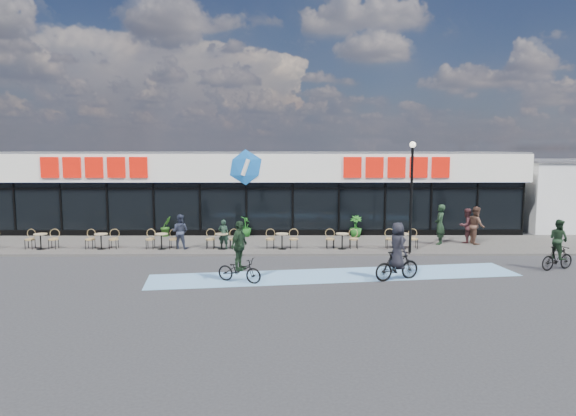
{
  "coord_description": "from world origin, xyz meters",
  "views": [
    {
      "loc": [
        2.08,
        -20.52,
        4.79
      ],
      "look_at": [
        2.23,
        3.5,
        2.0
      ],
      "focal_mm": 32.0,
      "sensor_mm": 36.0,
      "label": 1
    }
  ],
  "objects": [
    {
      "name": "patron_left",
      "position": [
        -0.8,
        3.22,
        0.79
      ],
      "size": [
        0.54,
        0.39,
        1.39
      ],
      "primitive_type": "imported",
      "rotation": [
        0.0,
        0.0,
        3.02
      ],
      "color": "#1A2E22",
      "rests_on": "sidewalk"
    },
    {
      "name": "building",
      "position": [
        -0.0,
        9.93,
        2.34
      ],
      "size": [
        30.6,
        6.57,
        4.75
      ],
      "color": "black",
      "rests_on": "ground"
    },
    {
      "name": "bistro_set_6",
      "position": [
        4.77,
        3.25,
        0.56
      ],
      "size": [
        1.54,
        0.62,
        0.9
      ],
      "color": "tan",
      "rests_on": "sidewalk"
    },
    {
      "name": "bike_lane",
      "position": [
        4.0,
        -1.5,
        0.01
      ],
      "size": [
        14.17,
        4.13,
        0.01
      ],
      "primitive_type": "cube",
      "rotation": [
        0.0,
        0.0,
        0.14
      ],
      "color": "#699BC6",
      "rests_on": "ground"
    },
    {
      "name": "bistro_set_1",
      "position": [
        -9.34,
        3.25,
        0.56
      ],
      "size": [
        1.54,
        0.62,
        0.9
      ],
      "color": "tan",
      "rests_on": "sidewalk"
    },
    {
      "name": "cyclist_c",
      "position": [
        0.44,
        -2.47,
        0.87
      ],
      "size": [
        1.81,
        1.21,
        2.23
      ],
      "color": "black",
      "rests_on": "ground"
    },
    {
      "name": "lamp_post",
      "position": [
        7.75,
        2.3,
        3.08
      ],
      "size": [
        0.28,
        0.28,
        5.0
      ],
      "color": "black",
      "rests_on": "sidewalk"
    },
    {
      "name": "patron_right",
      "position": [
        -2.84,
        3.26,
        0.92
      ],
      "size": [
        0.9,
        0.76,
        1.63
      ],
      "primitive_type": "imported",
      "rotation": [
        0.0,
        0.0,
        2.95
      ],
      "color": "#2A3042",
      "rests_on": "sidewalk"
    },
    {
      "name": "potted_plant_mid",
      "position": [
        -0.03,
        6.63,
        0.64
      ],
      "size": [
        0.7,
        0.7,
        1.08
      ],
      "primitive_type": "imported",
      "rotation": [
        0.0,
        0.0,
        1.74
      ],
      "color": "#175118",
      "rests_on": "sidewalk"
    },
    {
      "name": "pedestrian_b",
      "position": [
        11.51,
        4.41,
        1.03
      ],
      "size": [
        0.74,
        0.93,
        1.86
      ],
      "primitive_type": "imported",
      "rotation": [
        0.0,
        0.0,
        1.53
      ],
      "color": "#52362A",
      "rests_on": "sidewalk"
    },
    {
      "name": "bistro_set_7",
      "position": [
        7.59,
        3.25,
        0.56
      ],
      "size": [
        1.54,
        0.62,
        0.9
      ],
      "color": "tan",
      "rests_on": "sidewalk"
    },
    {
      "name": "potted_plant_right",
      "position": [
        5.86,
        6.48,
        0.67
      ],
      "size": [
        0.7,
        0.7,
        1.13
      ],
      "primitive_type": "imported",
      "rotation": [
        0.0,
        0.0,
        6.17
      ],
      "color": "#1E5B1A",
      "rests_on": "sidewalk"
    },
    {
      "name": "cyclist_a",
      "position": [
        6.17,
        -2.23,
        0.86
      ],
      "size": [
        1.87,
        1.12,
        2.14
      ],
      "color": "black",
      "rests_on": "ground"
    },
    {
      "name": "cyclist_b",
      "position": [
        12.87,
        -0.67,
        0.86
      ],
      "size": [
        1.66,
        1.01,
        2.03
      ],
      "color": "black",
      "rests_on": "ground"
    },
    {
      "name": "bistro_set_4",
      "position": [
        -0.88,
        3.25,
        0.56
      ],
      "size": [
        1.54,
        0.62,
        0.9
      ],
      "color": "tan",
      "rests_on": "sidewalk"
    },
    {
      "name": "pedestrian_a",
      "position": [
        9.69,
        4.31,
        1.09
      ],
      "size": [
        0.73,
        0.85,
        1.97
      ],
      "primitive_type": "imported",
      "rotation": [
        0.0,
        0.0,
        -2.0
      ],
      "color": "black",
      "rests_on": "sidewalk"
    },
    {
      "name": "sidewalk",
      "position": [
        0.0,
        4.5,
        0.05
      ],
      "size": [
        44.0,
        5.0,
        0.1
      ],
      "primitive_type": "cube",
      "color": "#544F4A",
      "rests_on": "ground"
    },
    {
      "name": "pedestrian_c",
      "position": [
        11.16,
        4.74,
        0.96
      ],
      "size": [
        1.04,
        0.95,
        1.73
      ],
      "primitive_type": "imported",
      "rotation": [
        0.0,
        0.0,
        3.58
      ],
      "color": "#4E282B",
      "rests_on": "sidewalk"
    },
    {
      "name": "ground",
      "position": [
        0.0,
        0.0,
        0.0
      ],
      "size": [
        120.0,
        120.0,
        0.0
      ],
      "primitive_type": "plane",
      "color": "#28282B",
      "rests_on": "ground"
    },
    {
      "name": "bistro_set_3",
      "position": [
        -3.7,
        3.25,
        0.56
      ],
      "size": [
        1.54,
        0.62,
        0.9
      ],
      "color": "tan",
      "rests_on": "sidewalk"
    },
    {
      "name": "bistro_set_5",
      "position": [
        1.94,
        3.25,
        0.56
      ],
      "size": [
        1.54,
        0.62,
        0.9
      ],
      "color": "tan",
      "rests_on": "sidewalk"
    },
    {
      "name": "potted_plant_left",
      "position": [
        -4.3,
        6.71,
        0.64
      ],
      "size": [
        0.75,
        0.76,
        1.08
      ],
      "primitive_type": "imported",
      "rotation": [
        0.0,
        0.0,
        0.87
      ],
      "color": "#295C1A",
      "rests_on": "sidewalk"
    },
    {
      "name": "bistro_set_2",
      "position": [
        -6.52,
        3.25,
        0.56
      ],
      "size": [
        1.54,
        0.62,
        0.9
      ],
      "color": "tan",
      "rests_on": "sidewalk"
    }
  ]
}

